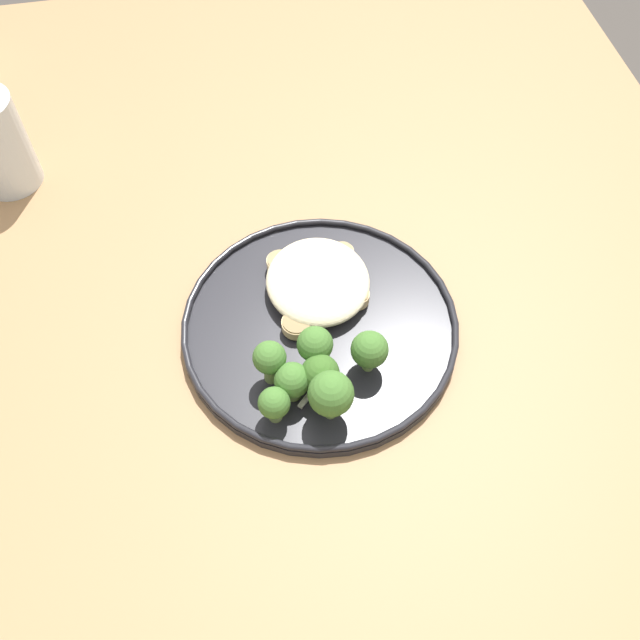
% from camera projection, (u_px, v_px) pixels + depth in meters
% --- Properties ---
extents(ground, '(6.00, 6.00, 0.00)m').
position_uv_depth(ground, '(327.00, 559.00, 1.36)').
color(ground, '#47423D').
extents(wooden_dining_table, '(1.40, 1.00, 0.74)m').
position_uv_depth(wooden_dining_table, '(331.00, 391.00, 0.82)').
color(wooden_dining_table, '#9E754C').
rests_on(wooden_dining_table, ground).
extents(dinner_plate, '(0.29, 0.29, 0.02)m').
position_uv_depth(dinner_plate, '(320.00, 326.00, 0.76)').
color(dinner_plate, '#232328').
rests_on(dinner_plate, wooden_dining_table).
extents(noodle_bed, '(0.12, 0.11, 0.03)m').
position_uv_depth(noodle_bed, '(317.00, 281.00, 0.77)').
color(noodle_bed, beige).
rests_on(noodle_bed, dinner_plate).
extents(seared_scallop_rear_pale, '(0.02, 0.02, 0.02)m').
position_uv_depth(seared_scallop_rear_pale, '(332.00, 285.00, 0.77)').
color(seared_scallop_rear_pale, '#DBB77A').
rests_on(seared_scallop_rear_pale, dinner_plate).
extents(seared_scallop_right_edge, '(0.03, 0.03, 0.01)m').
position_uv_depth(seared_scallop_right_edge, '(357.00, 297.00, 0.77)').
color(seared_scallop_right_edge, '#DBB77A').
rests_on(seared_scallop_right_edge, dinner_plate).
extents(seared_scallop_center_golden, '(0.02, 0.02, 0.02)m').
position_uv_depth(seared_scallop_center_golden, '(317.00, 257.00, 0.80)').
color(seared_scallop_center_golden, '#DBB77A').
rests_on(seared_scallop_center_golden, dinner_plate).
extents(seared_scallop_tilted_round, '(0.03, 0.03, 0.01)m').
position_uv_depth(seared_scallop_tilted_round, '(342.00, 254.00, 0.80)').
color(seared_scallop_tilted_round, '#E5C689').
rests_on(seared_scallop_tilted_round, dinner_plate).
extents(seared_scallop_front_small, '(0.04, 0.04, 0.01)m').
position_uv_depth(seared_scallop_front_small, '(292.00, 276.00, 0.78)').
color(seared_scallop_front_small, beige).
rests_on(seared_scallop_front_small, dinner_plate).
extents(seared_scallop_large_seared, '(0.03, 0.03, 0.01)m').
position_uv_depth(seared_scallop_large_seared, '(297.00, 324.00, 0.75)').
color(seared_scallop_large_seared, '#DBB77A').
rests_on(seared_scallop_large_seared, dinner_plate).
extents(seared_scallop_tiny_bay, '(0.03, 0.03, 0.01)m').
position_uv_depth(seared_scallop_tiny_bay, '(280.00, 263.00, 0.79)').
color(seared_scallop_tiny_bay, '#E5C689').
rests_on(seared_scallop_tiny_bay, dinner_plate).
extents(broccoli_floret_left_leaning, '(0.04, 0.04, 0.06)m').
position_uv_depth(broccoli_floret_left_leaning, '(315.00, 345.00, 0.70)').
color(broccoli_floret_left_leaning, '#89A356').
rests_on(broccoli_floret_left_leaning, dinner_plate).
extents(broccoli_floret_right_tilted, '(0.04, 0.04, 0.06)m').
position_uv_depth(broccoli_floret_right_tilted, '(331.00, 394.00, 0.67)').
color(broccoli_floret_right_tilted, '#7A994C').
rests_on(broccoli_floret_right_tilted, dinner_plate).
extents(broccoli_floret_center_pile, '(0.04, 0.04, 0.05)m').
position_uv_depth(broccoli_floret_center_pile, '(320.00, 374.00, 0.69)').
color(broccoli_floret_center_pile, '#7A994C').
rests_on(broccoli_floret_center_pile, dinner_plate).
extents(broccoli_floret_near_rim, '(0.03, 0.03, 0.06)m').
position_uv_depth(broccoli_floret_near_rim, '(270.00, 359.00, 0.69)').
color(broccoli_floret_near_rim, '#7A994C').
rests_on(broccoli_floret_near_rim, dinner_plate).
extents(broccoli_floret_beside_noodles, '(0.04, 0.04, 0.05)m').
position_uv_depth(broccoli_floret_beside_noodles, '(370.00, 350.00, 0.70)').
color(broccoli_floret_beside_noodles, '#7A994C').
rests_on(broccoli_floret_beside_noodles, dinner_plate).
extents(broccoli_floret_split_head, '(0.03, 0.03, 0.04)m').
position_uv_depth(broccoli_floret_split_head, '(274.00, 404.00, 0.68)').
color(broccoli_floret_split_head, '#89A356').
rests_on(broccoli_floret_split_head, dinner_plate).
extents(broccoli_floret_rear_charred, '(0.04, 0.04, 0.05)m').
position_uv_depth(broccoli_floret_rear_charred, '(292.00, 381.00, 0.69)').
color(broccoli_floret_rear_charred, '#7A994C').
rests_on(broccoli_floret_rear_charred, dinner_plate).
extents(onion_sliver_long_sliver, '(0.04, 0.04, 0.00)m').
position_uv_depth(onion_sliver_long_sliver, '(317.00, 385.00, 0.71)').
color(onion_sliver_long_sliver, silver).
rests_on(onion_sliver_long_sliver, dinner_plate).
extents(onion_sliver_pale_crescent, '(0.05, 0.01, 0.00)m').
position_uv_depth(onion_sliver_pale_crescent, '(320.00, 367.00, 0.73)').
color(onion_sliver_pale_crescent, silver).
rests_on(onion_sliver_pale_crescent, dinner_plate).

